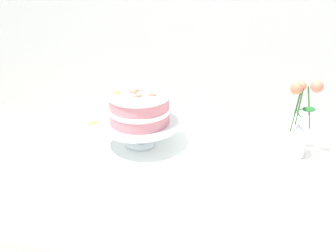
% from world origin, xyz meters
% --- Properties ---
extents(dining_table, '(1.40, 1.00, 0.74)m').
position_xyz_m(dining_table, '(0.00, -0.02, 0.65)').
color(dining_table, white).
rests_on(dining_table, ground).
extents(linen_napkin, '(0.36, 0.36, 0.00)m').
position_xyz_m(linen_napkin, '(-0.20, 0.08, 0.74)').
color(linen_napkin, white).
rests_on(linen_napkin, dining_table).
extents(cake_stand, '(0.29, 0.29, 0.10)m').
position_xyz_m(cake_stand, '(-0.20, 0.08, 0.82)').
color(cake_stand, silver).
rests_on(cake_stand, linen_napkin).
extents(layer_cake, '(0.23, 0.23, 0.13)m').
position_xyz_m(layer_cake, '(-0.20, 0.08, 0.90)').
color(layer_cake, '#CC7A84').
rests_on(layer_cake, cake_stand).
extents(flower_vase, '(0.11, 0.10, 0.29)m').
position_xyz_m(flower_vase, '(0.36, 0.13, 0.85)').
color(flower_vase, silver).
rests_on(flower_vase, dining_table).
extents(loose_petal_0, '(0.04, 0.05, 0.01)m').
position_xyz_m(loose_petal_0, '(-0.44, 0.22, 0.74)').
color(loose_petal_0, yellow).
rests_on(loose_petal_0, dining_table).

